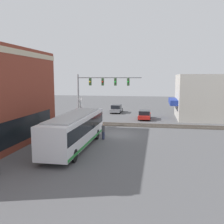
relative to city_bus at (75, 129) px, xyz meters
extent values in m
plane|color=#565659|center=(5.82, -2.80, -1.69)|extent=(120.00, 120.00, 0.00)
cube|color=beige|center=(-2.48, 4.85, 6.80)|extent=(18.29, 0.36, 0.50)
cube|color=black|center=(-2.48, 4.75, 0.01)|extent=(15.19, 0.12, 2.20)
cube|color=#B2ADA3|center=(19.28, -14.46, 1.71)|extent=(9.00, 8.31, 6.81)
cube|color=navy|center=(19.28, -9.75, 0.91)|extent=(6.30, 1.20, 0.80)
cube|color=silver|center=(0.01, 0.00, -0.01)|extent=(11.28, 2.55, 2.52)
cube|color=black|center=(0.01, 0.00, 0.37)|extent=(11.06, 2.59, 1.06)
cube|color=#288438|center=(0.01, 0.00, -1.10)|extent=(11.06, 2.58, 0.24)
cube|color=#A5A8AA|center=(0.01, 0.00, 1.31)|extent=(9.59, 2.17, 0.12)
cylinder|color=black|center=(3.45, 0.00, -1.19)|extent=(1.00, 2.57, 1.00)
cylinder|color=black|center=(-3.83, 0.00, -1.19)|extent=(1.00, 2.57, 1.00)
cylinder|color=gray|center=(9.45, 2.71, 1.68)|extent=(0.20, 0.20, 6.75)
cylinder|color=gray|center=(9.45, -1.29, 4.65)|extent=(0.16, 8.01, 0.16)
cube|color=#284723|center=(9.45, 1.11, 4.10)|extent=(0.30, 0.27, 0.90)
sphere|color=yellow|center=(9.28, 1.11, 4.10)|extent=(0.20, 0.20, 0.20)
cube|color=#284723|center=(9.45, -0.49, 4.10)|extent=(0.30, 0.27, 0.90)
sphere|color=red|center=(9.28, -0.49, 4.10)|extent=(0.20, 0.20, 0.20)
cube|color=#284723|center=(9.45, -2.09, 4.10)|extent=(0.30, 0.27, 0.90)
sphere|color=green|center=(9.28, -2.09, 4.10)|extent=(0.20, 0.20, 0.20)
cube|color=#284723|center=(9.45, -3.70, 4.10)|extent=(0.30, 0.27, 0.90)
sphere|color=green|center=(9.28, -3.70, 4.10)|extent=(0.20, 0.20, 0.20)
cylinder|color=gray|center=(8.94, 2.31, 0.11)|extent=(0.14, 0.14, 3.60)
cube|color=white|center=(8.94, 2.31, 1.41)|extent=(1.41, 0.06, 1.41)
cube|color=white|center=(8.94, 2.31, 1.41)|extent=(1.41, 0.06, 1.41)
cylinder|color=#38383A|center=(8.94, 2.31, 0.61)|extent=(0.08, 0.90, 0.08)
sphere|color=red|center=(8.89, 1.86, 0.61)|extent=(0.28, 0.28, 0.28)
sphere|color=red|center=(8.89, 2.76, 0.61)|extent=(0.28, 0.28, 0.28)
cube|color=#332D28|center=(11.82, -2.80, -1.68)|extent=(2.60, 60.00, 0.03)
cube|color=#6B6056|center=(11.10, -2.80, -1.62)|extent=(0.07, 60.00, 0.15)
cube|color=#6B6056|center=(12.54, -2.80, -1.62)|extent=(0.07, 60.00, 0.15)
cube|color=#B21E19|center=(17.02, -5.40, -1.19)|extent=(4.40, 1.80, 0.51)
cube|color=black|center=(16.80, -5.40, -0.62)|extent=(2.42, 1.62, 0.62)
cylinder|color=black|center=(18.39, -5.40, -1.37)|extent=(0.64, 1.82, 0.64)
cylinder|color=black|center=(15.66, -5.40, -1.37)|extent=(0.64, 1.82, 0.64)
cube|color=slate|center=(23.42, 0.00, -1.16)|extent=(4.37, 1.80, 0.56)
cube|color=black|center=(23.20, 0.00, -0.55)|extent=(2.40, 1.62, 0.67)
cylinder|color=black|center=(24.78, 0.00, -1.37)|extent=(0.64, 1.82, 0.64)
cylinder|color=black|center=(22.07, 0.00, -1.37)|extent=(0.64, 1.82, 0.64)
cylinder|color=#2D3351|center=(8.83, 1.31, -1.26)|extent=(0.28, 0.28, 0.87)
cylinder|color=#195933|center=(8.83, 1.31, -0.46)|extent=(0.34, 0.34, 0.72)
sphere|color=tan|center=(8.83, 1.31, 0.02)|extent=(0.24, 0.24, 0.24)
cylinder|color=#2D3351|center=(3.48, -1.83, -1.31)|extent=(0.28, 0.28, 0.78)
cylinder|color=#4C4C51|center=(3.48, -1.83, -0.59)|extent=(0.34, 0.34, 0.65)
sphere|color=tan|center=(3.48, -1.83, -0.17)|extent=(0.21, 0.21, 0.21)
camera|label=1|loc=(-21.10, -7.14, 4.57)|focal=40.00mm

